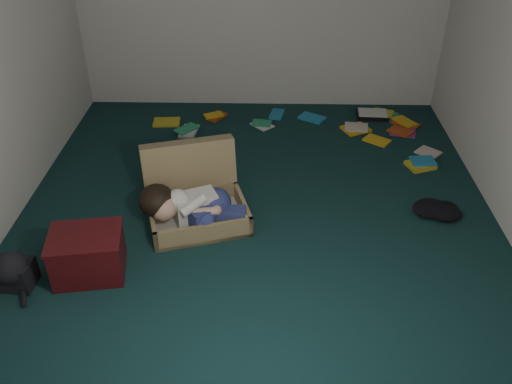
{
  "coord_description": "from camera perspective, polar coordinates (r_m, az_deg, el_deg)",
  "views": [
    {
      "loc": [
        0.08,
        -3.65,
        2.71
      ],
      "look_at": [
        0.0,
        -0.15,
        0.35
      ],
      "focal_mm": 38.0,
      "sensor_mm": 36.0,
      "label": 1
    }
  ],
  "objects": [
    {
      "name": "clothing_pile",
      "position": [
        4.76,
        19.19,
        -2.0
      ],
      "size": [
        0.5,
        0.46,
        0.13
      ],
      "primitive_type": null,
      "rotation": [
        0.0,
        0.0,
        -0.43
      ],
      "color": "black",
      "rests_on": "floor"
    },
    {
      "name": "suitcase",
      "position": [
        4.52,
        -6.48,
        -0.45
      ],
      "size": [
        0.96,
        0.95,
        0.57
      ],
      "rotation": [
        0.0,
        0.0,
        0.29
      ],
      "color": "#907A4F",
      "rests_on": "floor"
    },
    {
      "name": "paper_tray",
      "position": [
        6.31,
        12.16,
        7.99
      ],
      "size": [
        0.37,
        0.29,
        0.05
      ],
      "rotation": [
        0.0,
        0.0,
        -0.07
      ],
      "color": "black",
      "rests_on": "floor"
    },
    {
      "name": "maroon_bin",
      "position": [
        4.08,
        -17.28,
        -6.3
      ],
      "size": [
        0.56,
        0.47,
        0.35
      ],
      "rotation": [
        0.0,
        0.0,
        0.16
      ],
      "color": "#400D10",
      "rests_on": "floor"
    },
    {
      "name": "floor",
      "position": [
        4.55,
        0.04,
        -2.6
      ],
      "size": [
        4.5,
        4.5,
        0.0
      ],
      "primitive_type": "plane",
      "color": "#0F2B2B",
      "rests_on": "ground"
    },
    {
      "name": "backpack",
      "position": [
        4.21,
        -24.27,
        -7.79
      ],
      "size": [
        0.38,
        0.31,
        0.22
      ],
      "primitive_type": null,
      "rotation": [
        0.0,
        0.0,
        -0.07
      ],
      "color": "black",
      "rests_on": "floor"
    },
    {
      "name": "wall_front",
      "position": [
        1.99,
        -1.44,
        -11.14
      ],
      "size": [
        4.5,
        0.0,
        4.5
      ],
      "primitive_type": "plane",
      "rotation": [
        -1.57,
        0.0,
        0.0
      ],
      "color": "silver",
      "rests_on": "ground"
    },
    {
      "name": "book_scatter",
      "position": [
        5.92,
        6.84,
        6.6
      ],
      "size": [
        2.95,
        1.37,
        0.02
      ],
      "color": "gold",
      "rests_on": "floor"
    },
    {
      "name": "person",
      "position": [
        4.32,
        -6.79,
        -1.49
      ],
      "size": [
        0.87,
        0.44,
        0.36
      ],
      "rotation": [
        0.0,
        0.0,
        0.29
      ],
      "color": "silver",
      "rests_on": "suitcase"
    }
  ]
}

